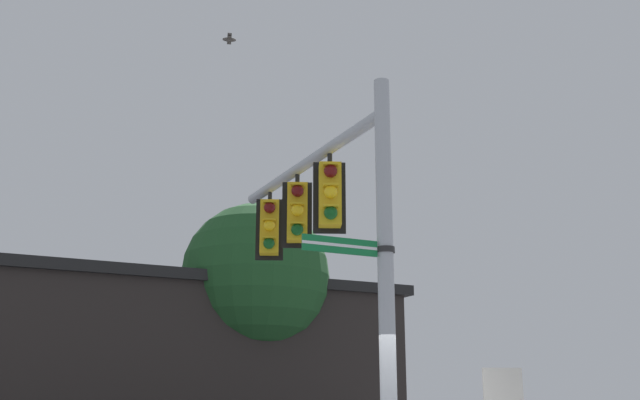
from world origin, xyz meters
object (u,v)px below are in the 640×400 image
traffic_light_mid_outer (269,227)px  bird_flying (229,39)px  traffic_light_nearest_pole (330,194)px  street_name_sign (360,247)px  traffic_light_mid_inner (297,212)px

traffic_light_mid_outer → bird_flying: 3.75m
traffic_light_mid_outer → bird_flying: size_ratio=3.19×
traffic_light_nearest_pole → street_name_sign: traffic_light_nearest_pole is taller
traffic_light_mid_outer → bird_flying: bearing=41.6°
traffic_light_mid_inner → traffic_light_mid_outer: bearing=-66.7°
traffic_light_nearest_pole → traffic_light_mid_inner: (0.52, -1.20, 0.00)m
traffic_light_nearest_pole → bird_flying: (1.86, -1.65, 3.58)m
traffic_light_nearest_pole → street_name_sign: (-0.30, 1.71, -1.23)m
traffic_light_mid_outer → traffic_light_nearest_pole: bearing=113.3°
traffic_light_mid_inner → street_name_sign: bearing=105.7°
traffic_light_nearest_pole → street_name_sign: bearing=100.0°
street_name_sign → bird_flying: 6.26m
traffic_light_mid_outer → street_name_sign: traffic_light_mid_outer is taller
street_name_sign → bird_flying: (2.17, -3.36, 4.81)m
traffic_light_mid_outer → street_name_sign: size_ratio=1.00×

